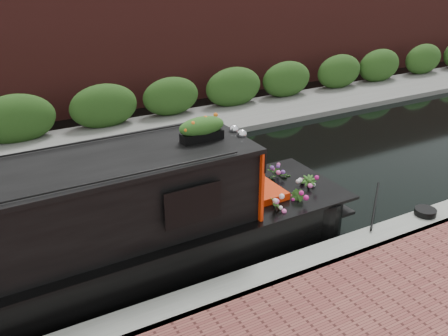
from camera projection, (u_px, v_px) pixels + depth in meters
ground at (177, 203)px, 10.62m from camera, size 80.00×80.00×0.00m
near_bank_coping at (260, 288)px, 7.99m from camera, size 40.00×0.60×0.50m
far_bank_path at (115, 140)px, 13.97m from camera, size 40.00×2.40×0.34m
far_hedge at (106, 131)px, 14.69m from camera, size 40.00×1.10×2.80m
far_brick_wall at (87, 112)px, 16.36m from camera, size 40.00×1.00×8.00m
narrowboat at (5, 261)px, 7.31m from camera, size 11.48×2.19×2.70m
rope_fender at (330, 203)px, 10.30m from camera, size 0.29×0.33×0.29m
coiled_mooring_rope at (425, 212)px, 9.63m from camera, size 0.41×0.41×0.12m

